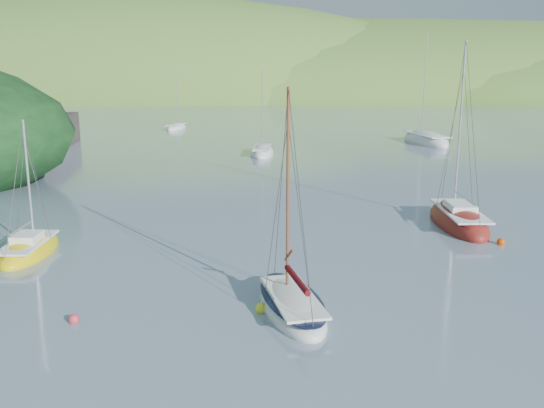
# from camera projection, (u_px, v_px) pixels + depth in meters

# --- Properties ---
(ground) EXTENTS (700.00, 700.00, 0.00)m
(ground) POSITION_uv_depth(u_px,v_px,m) (248.00, 324.00, 22.31)
(ground) COLOR slate
(ground) RESTS_ON ground
(shoreline_hills) EXTENTS (690.00, 135.00, 56.00)m
(shoreline_hills) POSITION_uv_depth(u_px,v_px,m) (281.00, 93.00, 190.39)
(shoreline_hills) COLOR #48742C
(shoreline_hills) RESTS_ON ground
(daysailer_white) EXTENTS (3.89, 6.34, 9.17)m
(daysailer_white) POSITION_uv_depth(u_px,v_px,m) (292.00, 306.00, 23.46)
(daysailer_white) COLOR white
(daysailer_white) RESTS_ON ground
(sloop_red) EXTENTS (3.28, 8.00, 11.57)m
(sloop_red) POSITION_uv_depth(u_px,v_px,m) (458.00, 221.00, 35.86)
(sloop_red) COLOR maroon
(sloop_red) RESTS_ON ground
(sailboat_yellow) EXTENTS (2.52, 5.64, 7.32)m
(sailboat_yellow) POSITION_uv_depth(u_px,v_px,m) (29.00, 251.00, 30.43)
(sailboat_yellow) COLOR yellow
(sailboat_yellow) RESTS_ON ground
(distant_sloop_a) EXTENTS (2.64, 6.80, 9.57)m
(distant_sloop_a) POSITION_uv_depth(u_px,v_px,m) (262.00, 153.00, 63.21)
(distant_sloop_a) COLOR white
(distant_sloop_a) RESTS_ON ground
(distant_sloop_b) EXTENTS (6.05, 10.25, 13.81)m
(distant_sloop_b) POSITION_uv_depth(u_px,v_px,m) (426.00, 141.00, 72.00)
(distant_sloop_b) COLOR white
(distant_sloop_b) RESTS_ON ground
(distant_sloop_c) EXTENTS (2.69, 5.99, 8.28)m
(distant_sloop_c) POSITION_uv_depth(u_px,v_px,m) (176.00, 128.00, 87.14)
(distant_sloop_c) COLOR white
(distant_sloop_c) RESTS_ON ground
(mooring_buoys) EXTENTS (19.09, 11.78, 0.47)m
(mooring_buoys) POSITION_uv_depth(u_px,v_px,m) (312.00, 285.00, 25.91)
(mooring_buoys) COLOR yellow
(mooring_buoys) RESTS_ON ground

